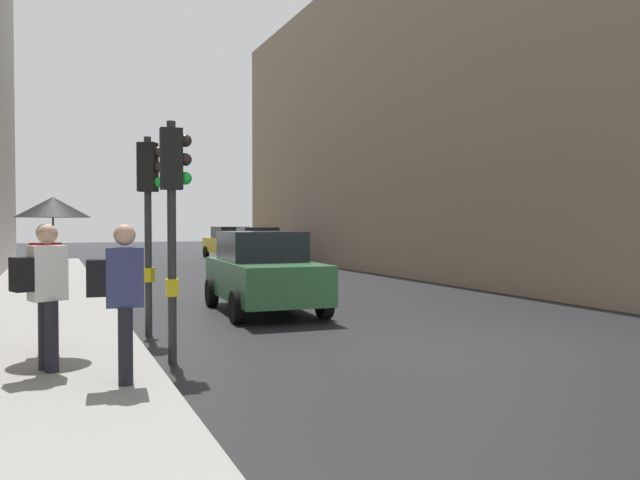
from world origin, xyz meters
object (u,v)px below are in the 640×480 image
(car_blue_van, at_px, (256,246))
(pedestrian_with_grey_backpack, at_px, (121,293))
(traffic_light_near_right, at_px, (149,199))
(car_green_estate, at_px, (263,272))
(car_yellow_taxi, at_px, (229,243))
(traffic_light_near_left, at_px, (173,197))
(pedestrian_with_umbrella, at_px, (51,230))
(pedestrian_with_black_backpack, at_px, (44,288))

(car_blue_van, height_order, pedestrian_with_grey_backpack, pedestrian_with_grey_backpack)
(traffic_light_near_right, distance_m, car_green_estate, 3.70)
(car_green_estate, relative_size, car_yellow_taxi, 1.00)
(car_green_estate, xyz_separation_m, pedestrian_with_grey_backpack, (-3.55, -5.90, 0.29))
(traffic_light_near_left, height_order, car_blue_van, traffic_light_near_left)
(car_yellow_taxi, height_order, pedestrian_with_grey_backpack, pedestrian_with_grey_backpack)
(pedestrian_with_umbrella, height_order, pedestrian_with_black_backpack, pedestrian_with_umbrella)
(pedestrian_with_umbrella, height_order, pedestrian_with_grey_backpack, pedestrian_with_umbrella)
(car_yellow_taxi, xyz_separation_m, pedestrian_with_umbrella, (-9.04, -24.84, 0.96))
(car_yellow_taxi, distance_m, pedestrian_with_grey_backpack, 28.24)
(traffic_light_near_right, xyz_separation_m, car_green_estate, (2.70, 2.05, -1.48))
(car_yellow_taxi, relative_size, pedestrian_with_grey_backpack, 2.42)
(traffic_light_near_left, height_order, traffic_light_near_right, traffic_light_near_right)
(car_yellow_taxi, bearing_deg, car_blue_van, -92.27)
(car_blue_van, distance_m, pedestrian_with_umbrella, 20.90)
(pedestrian_with_black_backpack, bearing_deg, pedestrian_with_umbrella, 86.25)
(pedestrian_with_black_backpack, bearing_deg, car_blue_van, 66.18)
(car_yellow_taxi, height_order, pedestrian_with_black_backpack, pedestrian_with_black_backpack)
(car_green_estate, xyz_separation_m, car_yellow_taxi, (4.78, 21.08, 0.00))
(traffic_light_near_left, bearing_deg, pedestrian_with_grey_backpack, -119.11)
(traffic_light_near_left, distance_m, car_yellow_taxi, 26.57)
(car_green_estate, height_order, pedestrian_with_grey_backpack, pedestrian_with_grey_backpack)
(car_green_estate, bearing_deg, car_yellow_taxi, 77.23)
(car_blue_van, height_order, pedestrian_with_umbrella, pedestrian_with_umbrella)
(pedestrian_with_grey_backpack, bearing_deg, car_blue_van, 68.98)
(traffic_light_near_left, xyz_separation_m, car_green_estate, (2.70, 4.37, -1.43))
(traffic_light_near_left, xyz_separation_m, pedestrian_with_grey_backpack, (-0.85, -1.53, -1.14))
(traffic_light_near_right, distance_m, car_yellow_taxi, 24.35)
(traffic_light_near_right, bearing_deg, pedestrian_with_black_backpack, -119.31)
(pedestrian_with_grey_backpack, bearing_deg, pedestrian_with_umbrella, 108.41)
(traffic_light_near_right, distance_m, car_blue_van, 18.73)
(traffic_light_near_right, xyz_separation_m, pedestrian_with_umbrella, (-1.56, -1.71, -0.52))
(car_green_estate, distance_m, car_yellow_taxi, 21.61)
(car_yellow_taxi, bearing_deg, pedestrian_with_black_backpack, -109.30)
(pedestrian_with_umbrella, relative_size, pedestrian_with_black_backpack, 1.21)
(traffic_light_near_left, distance_m, car_green_estate, 5.34)
(pedestrian_with_umbrella, xyz_separation_m, pedestrian_with_grey_backpack, (0.71, -2.14, -0.68))
(car_green_estate, height_order, car_yellow_taxi, same)
(car_blue_van, bearing_deg, car_yellow_taxi, 87.73)
(traffic_light_near_left, xyz_separation_m, pedestrian_with_black_backpack, (-1.64, -0.59, -1.14))
(traffic_light_near_left, xyz_separation_m, car_yellow_taxi, (7.48, 25.45, -1.43))
(car_yellow_taxi, bearing_deg, traffic_light_near_right, -107.93)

